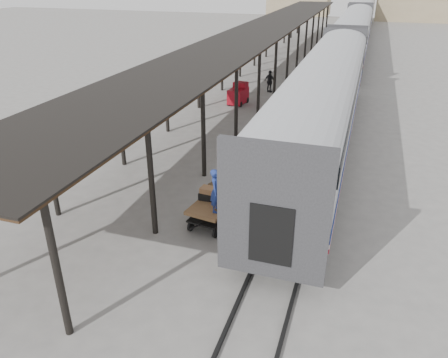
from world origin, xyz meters
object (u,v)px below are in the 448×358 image
baggage_cart (216,206)px  porter (216,190)px  luggage_tug (238,95)px  pedestrian (270,81)px

baggage_cart → porter: size_ratio=1.62×
luggage_tug → pedestrian: size_ratio=1.06×
luggage_tug → pedestrian: 4.04m
luggage_tug → pedestrian: (1.36, 3.80, 0.16)m
luggage_tug → porter: (3.87, -15.96, 0.99)m
porter → pedestrian: (-2.51, 19.76, -0.83)m
baggage_cart → pedestrian: pedestrian is taller
porter → pedestrian: 19.93m
baggage_cart → pedestrian: size_ratio=1.55×
baggage_cart → porter: 1.22m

